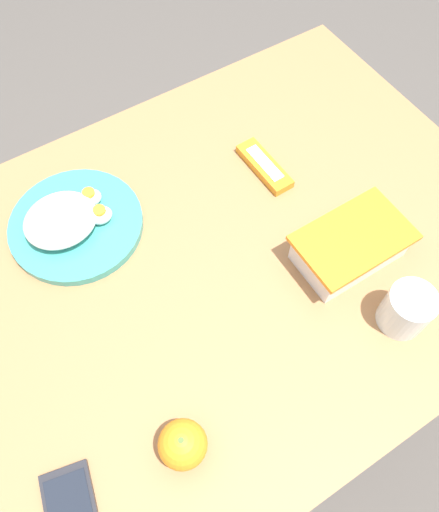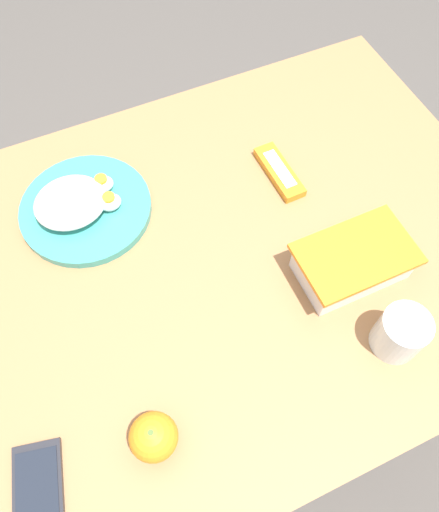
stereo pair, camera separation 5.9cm
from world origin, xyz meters
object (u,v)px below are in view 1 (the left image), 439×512
(food_container, at_px, (350,247))
(rice_plate, at_px, (71,222))
(orange_fruit, at_px, (183,444))
(candy_bar, at_px, (264,166))
(drinking_glass, at_px, (407,309))

(food_container, xyz_separation_m, rice_plate, (0.40, -0.32, -0.01))
(food_container, bearing_deg, orange_fruit, 17.28)
(candy_bar, bearing_deg, rice_plate, -10.70)
(food_container, xyz_separation_m, candy_bar, (0.01, -0.25, -0.02))
(orange_fruit, bearing_deg, drinking_glass, 177.94)
(food_container, bearing_deg, candy_bar, -87.18)
(food_container, relative_size, drinking_glass, 2.39)
(drinking_glass, bearing_deg, rice_plate, -49.59)
(rice_plate, distance_m, candy_bar, 0.39)
(food_container, bearing_deg, rice_plate, -38.75)
(rice_plate, xyz_separation_m, drinking_glass, (-0.40, 0.47, 0.02))
(drinking_glass, bearing_deg, orange_fruit, -2.06)
(orange_fruit, bearing_deg, food_container, -162.72)
(food_container, relative_size, orange_fruit, 2.73)
(food_container, relative_size, rice_plate, 0.80)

